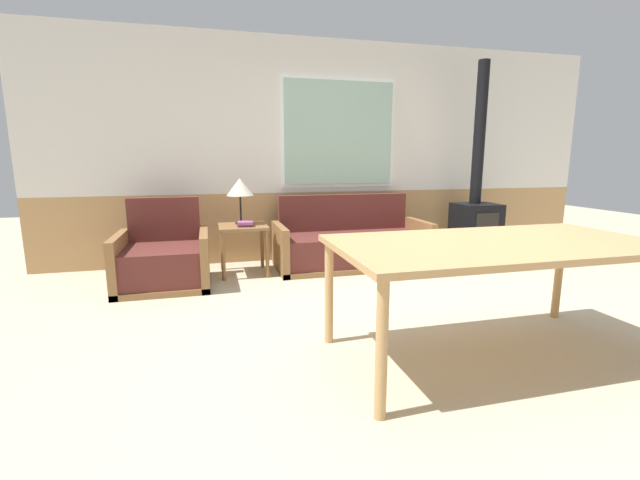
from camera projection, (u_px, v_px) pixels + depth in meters
ground_plane at (437, 332)px, 3.19m from camera, size 16.00×16.00×0.00m
wall_back at (336, 151)px, 5.43m from camera, size 7.20×0.09×2.70m
couch at (351, 246)px, 5.10m from camera, size 1.80×0.78×0.83m
armchair at (164, 261)px, 4.31m from camera, size 0.89×0.83×0.87m
side_table at (243, 234)px, 4.73m from camera, size 0.52×0.52×0.55m
table_lamp at (240, 188)px, 4.72m from camera, size 0.30×0.30×0.51m
book_stack at (245, 224)px, 4.63m from camera, size 0.18×0.17×0.05m
dining_table at (496, 251)px, 2.68m from camera, size 2.04×1.05×0.76m
wood_stove at (476, 210)px, 5.44m from camera, size 0.51×0.48×2.44m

